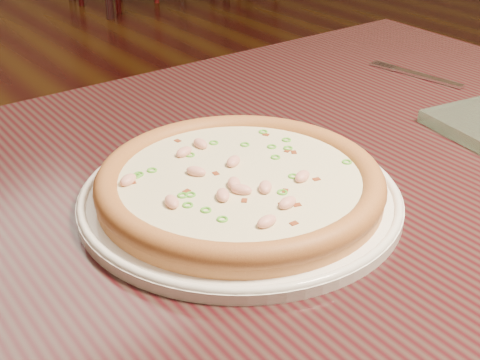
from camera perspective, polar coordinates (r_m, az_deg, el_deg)
ground at (r=1.68m, az=-3.57°, el=-14.00°), size 9.00×9.00×0.00m
hero_table at (r=0.91m, az=4.27°, el=-3.74°), size 1.20×0.80×0.75m
plate at (r=0.76m, az=0.00°, el=-1.41°), size 0.37×0.37×0.02m
pizza at (r=0.75m, az=-0.01°, el=-0.20°), size 0.33×0.33×0.03m
fork at (r=1.19m, az=15.02°, el=8.65°), size 0.05×0.18×0.00m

